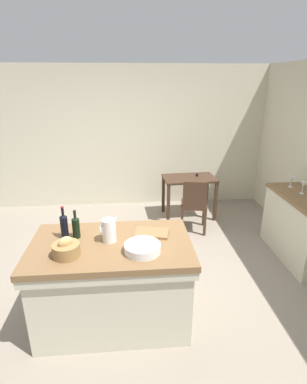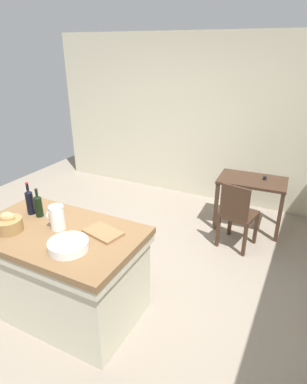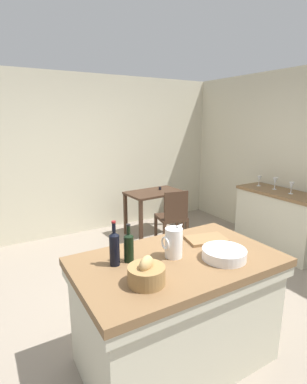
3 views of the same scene
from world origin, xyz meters
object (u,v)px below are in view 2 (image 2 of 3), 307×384
(island_table, at_px, (62,268))
(wooden_chair, at_px, (237,214))
(wine_bottle_amber, at_px, (30,201))
(bread_basket, at_px, (9,224))
(cutting_board, at_px, (103,232))
(pitcher, at_px, (57,217))
(wash_bowl, at_px, (68,245))
(wine_bottle_dark, at_px, (38,205))
(writing_desk, at_px, (252,187))

(island_table, relative_size, wooden_chair, 1.70)
(wine_bottle_amber, bearing_deg, island_table, -17.60)
(island_table, bearing_deg, bread_basket, -153.18)
(bread_basket, distance_m, cutting_board, 0.84)
(pitcher, distance_m, wash_bowl, 0.38)
(wash_bowl, relative_size, wine_bottle_amber, 0.99)
(bread_basket, distance_m, wine_bottle_amber, 0.34)
(island_table, height_order, wine_bottle_dark, wine_bottle_dark)
(bread_basket, xyz_separation_m, wine_bottle_dark, (0.04, 0.33, 0.05))
(pitcher, xyz_separation_m, wine_bottle_amber, (-0.43, 0.10, 0.02))
(writing_desk, bearing_deg, pitcher, -117.57)
(wooden_chair, bearing_deg, wine_bottle_amber, -134.11)
(island_table, height_order, writing_desk, island_table)
(island_table, relative_size, wine_bottle_dark, 5.33)
(wash_bowl, height_order, wine_bottle_dark, wine_bottle_dark)
(cutting_board, bearing_deg, wine_bottle_amber, -179.47)
(wash_bowl, bearing_deg, wooden_chair, 65.62)
(wine_bottle_dark, distance_m, wine_bottle_amber, 0.11)
(wash_bowl, xyz_separation_m, wine_bottle_amber, (-0.73, 0.32, 0.09))
(wooden_chair, xyz_separation_m, bread_basket, (-1.57, -2.02, 0.48))
(island_table, bearing_deg, wooden_chair, 56.79)
(island_table, xyz_separation_m, cutting_board, (0.40, 0.15, 0.42))
(pitcher, relative_size, wine_bottle_dark, 0.93)
(wine_bottle_amber, bearing_deg, wooden_chair, 45.89)
(writing_desk, distance_m, wooden_chair, 0.62)
(cutting_board, xyz_separation_m, wine_bottle_dark, (-0.73, -0.01, 0.10))
(wash_bowl, distance_m, cutting_board, 0.34)
(writing_desk, relative_size, wine_bottle_dark, 3.28)
(island_table, height_order, pitcher, pitcher)
(wash_bowl, distance_m, wine_bottle_dark, 0.70)
(island_table, distance_m, cutting_board, 0.60)
(bread_basket, xyz_separation_m, cutting_board, (0.77, 0.34, -0.06))
(writing_desk, relative_size, wine_bottle_amber, 2.86)
(pitcher, distance_m, bread_basket, 0.43)
(cutting_board, bearing_deg, island_table, -159.55)
(wooden_chair, bearing_deg, pitcher, -124.07)
(writing_desk, xyz_separation_m, wash_bowl, (-0.95, -2.62, 0.32))
(cutting_board, distance_m, wine_bottle_amber, 0.85)
(wooden_chair, relative_size, wine_bottle_dark, 3.14)
(pitcher, height_order, cutting_board, pitcher)
(wooden_chair, relative_size, wash_bowl, 2.75)
(wooden_chair, relative_size, cutting_board, 2.70)
(wash_bowl, height_order, wine_bottle_amber, wine_bottle_amber)
(wine_bottle_amber, bearing_deg, cutting_board, 0.53)
(wooden_chair, bearing_deg, cutting_board, -115.49)
(island_table, bearing_deg, wine_bottle_dark, 157.25)
(bread_basket, bearing_deg, wine_bottle_dark, 83.48)
(wooden_chair, relative_size, wine_bottle_amber, 2.73)
(pitcher, height_order, wine_bottle_dark, wine_bottle_dark)
(island_table, distance_m, bread_basket, 0.63)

